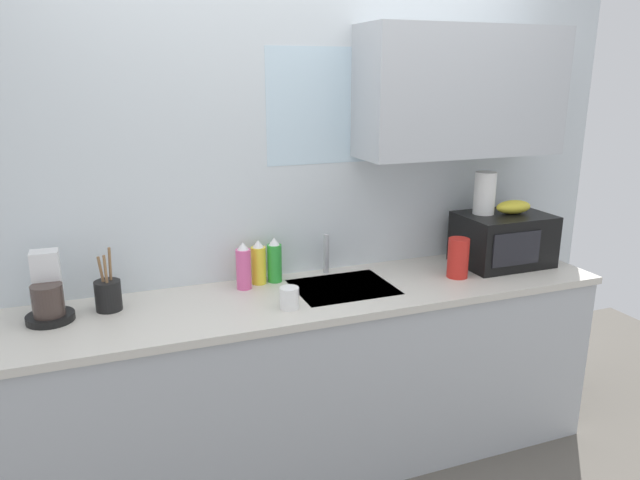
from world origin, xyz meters
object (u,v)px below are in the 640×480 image
Objects in this scene: dish_soap_bottle_pink at (244,267)px; mug_white at (289,298)px; microwave at (503,239)px; dish_soap_bottle_yellow at (259,263)px; cereal_canister at (458,258)px; utensil_crock at (108,294)px; coffee_maker at (48,295)px; paper_towel_roll at (485,193)px; banana_bunch at (513,207)px; dish_soap_bottle_green at (275,261)px.

mug_white is at bearing -68.23° from dish_soap_bottle_pink.
dish_soap_bottle_yellow is at bearing 172.76° from microwave.
mug_white is at bearing -174.33° from cereal_canister.
utensil_crock is (-0.60, -0.05, -0.04)m from dish_soap_bottle_pink.
mug_white is at bearing -19.64° from utensil_crock.
coffee_maker is at bearing 175.15° from cereal_canister.
utensil_crock is (-0.69, -0.09, -0.03)m from dish_soap_bottle_yellow.
cereal_canister is at bearing -5.93° from utensil_crock.
mug_white is (-1.15, -0.24, -0.33)m from paper_towel_roll.
banana_bunch is 2.11× the size of mug_white.
dish_soap_bottle_yellow is at bearing 26.89° from dish_soap_bottle_pink.
microwave is 1.38m from dish_soap_bottle_pink.
dish_soap_bottle_green is (-1.11, 0.11, -0.28)m from paper_towel_roll.
mug_white is (-0.04, -0.35, -0.06)m from dish_soap_bottle_green.
dish_soap_bottle_pink is at bearing 167.99° from cereal_canister.
banana_bunch is 1.44m from dish_soap_bottle_pink.
dish_soap_bottle_green is (-1.26, 0.16, -0.20)m from banana_bunch.
banana_bunch is 1.36m from dish_soap_bottle_yellow.
dish_soap_bottle_pink is 2.38× the size of mug_white.
paper_towel_roll is (-0.15, 0.05, 0.08)m from banana_bunch.
banana_bunch is at bearing 8.33° from mug_white.
dish_soap_bottle_pink is 0.61m from utensil_crock.
microwave is 0.36m from cereal_canister.
microwave is 2.09× the size of paper_towel_roll.
paper_towel_roll reaches higher than dish_soap_bottle_green.
dish_soap_bottle_green is (1.00, 0.10, -0.00)m from coffee_maker.
cereal_canister is (-0.39, -0.10, -0.21)m from banana_bunch.
dish_soap_bottle_green is 1.11× the size of cereal_canister.
coffee_maker is at bearing -177.14° from utensil_crock.
banana_bunch is 0.92× the size of dish_soap_bottle_yellow.
utensil_crock is (-1.88, 0.02, -0.31)m from paper_towel_roll.
coffee_maker reaches higher than dish_soap_bottle_pink.
coffee_maker is 1.87m from cereal_canister.
banana_bunch is 1.34m from mug_white.
utensil_crock is at bearing -173.15° from dish_soap_bottle_green.
coffee_maker is at bearing 165.47° from mug_white.
dish_soap_bottle_yellow is at bearing 96.39° from mug_white.
paper_towel_roll is at bearing -5.78° from dish_soap_bottle_green.
microwave is 2.09× the size of dish_soap_bottle_green.
dish_soap_bottle_pink is 1.05m from cereal_canister.
utensil_crock is at bearing 178.02° from banana_bunch.
microwave reaches higher than dish_soap_bottle_yellow.
paper_towel_roll is 1.22m from dish_soap_bottle_yellow.
coffee_maker reaches higher than cereal_canister.
banana_bunch is at bearing -6.91° from dish_soap_bottle_yellow.
dish_soap_bottle_yellow is 0.36m from mug_white.
dish_soap_bottle_green is at bearing 0.16° from dish_soap_bottle_yellow.
dish_soap_bottle_yellow is (-1.19, 0.11, -0.28)m from paper_towel_roll.
dish_soap_bottle_green reaches higher than mug_white.
banana_bunch is at bearing 1.77° from microwave.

